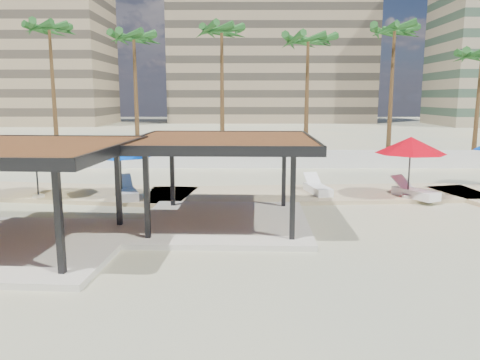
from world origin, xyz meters
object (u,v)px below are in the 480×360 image
object	(u,v)px
pavilion_central	(224,173)
lounger_a	(126,192)
umbrella_c	(411,146)
lounger_b	(318,189)
lounger_c	(414,193)
pavilion_west	(17,187)

from	to	relation	value
pavilion_central	lounger_a	xyz separation A→B (m)	(-4.63, 4.03, -1.55)
umbrella_c	lounger_b	size ratio (longest dim) A/B	1.63
umbrella_c	lounger_a	size ratio (longest dim) A/B	1.51
lounger_a	lounger_c	world-z (taller)	lounger_a
lounger_a	lounger_c	xyz separation A→B (m)	(13.18, -0.00, -0.01)
umbrella_c	lounger_b	xyz separation A→B (m)	(-3.95, 1.04, -2.18)
lounger_a	lounger_b	bearing A→B (deg)	-104.99
pavilion_west	lounger_c	size ratio (longest dim) A/B	2.87
pavilion_west	lounger_b	world-z (taller)	pavilion_west
lounger_b	lounger_c	xyz separation A→B (m)	(4.27, -0.99, 0.01)
lounger_c	lounger_a	bearing A→B (deg)	61.79
pavilion_central	lounger_b	bearing A→B (deg)	51.26
pavilion_central	umbrella_c	bearing A→B (deg)	27.53
pavilion_west	umbrella_c	size ratio (longest dim) A/B	1.81
lounger_b	pavilion_west	bearing A→B (deg)	115.23
lounger_a	lounger_b	size ratio (longest dim) A/B	1.08
pavilion_central	lounger_b	world-z (taller)	pavilion_central
pavilion_west	umbrella_c	distance (m)	16.00
pavilion_central	lounger_a	world-z (taller)	pavilion_central
umbrella_c	lounger_a	bearing A→B (deg)	179.77
lounger_a	lounger_c	size ratio (longest dim) A/B	1.05
lounger_a	lounger_b	world-z (taller)	lounger_a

